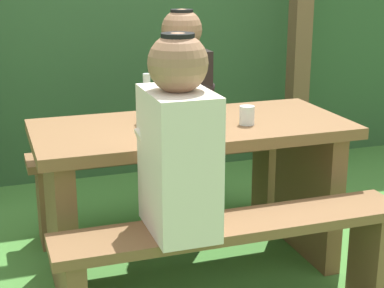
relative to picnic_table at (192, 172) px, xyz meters
name	(u,v)px	position (x,y,z in m)	size (l,w,h in m)	color
ground_plane	(192,268)	(0.00, 0.00, -0.49)	(12.00, 12.00, 0.00)	#468236
hedge_backdrop	(106,12)	(0.00, 1.90, 0.57)	(6.40, 0.91, 2.13)	#30572F
pergola_post_right	(301,15)	(1.14, 1.14, 0.58)	(0.12, 0.12, 2.15)	brown
picnic_table	(192,172)	(0.00, 0.00, 0.00)	(1.40, 0.64, 0.71)	brown
bench_near	(235,252)	(0.00, -0.51, -0.16)	(1.40, 0.24, 0.46)	brown
bench_far	(161,170)	(0.00, 0.51, -0.16)	(1.40, 0.24, 0.46)	brown
person_white_shirt	(178,143)	(-0.22, -0.51, 0.30)	(0.25, 0.35, 0.72)	silver
person_black_coat	(182,84)	(0.12, 0.51, 0.30)	(0.25, 0.35, 0.72)	black
drinking_glass	(247,115)	(0.22, -0.09, 0.27)	(0.07, 0.07, 0.08)	silver
bottle_left	(191,102)	(-0.01, -0.02, 0.33)	(0.06, 0.06, 0.24)	silver
bottle_right	(147,102)	(-0.18, 0.11, 0.32)	(0.06, 0.06, 0.22)	silver
cell_phone	(211,121)	(0.09, 0.00, 0.23)	(0.07, 0.14, 0.01)	black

